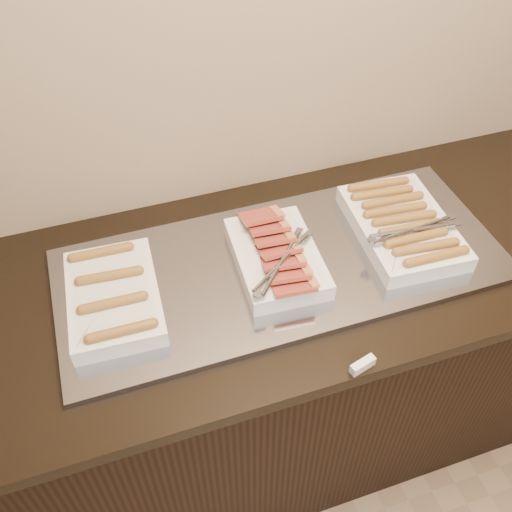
% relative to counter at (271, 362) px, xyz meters
% --- Properties ---
extents(counter, '(2.06, 0.76, 0.90)m').
position_rel_counter_xyz_m(counter, '(0.00, 0.00, 0.00)').
color(counter, black).
rests_on(counter, ground).
extents(warming_tray, '(1.20, 0.50, 0.02)m').
position_rel_counter_xyz_m(warming_tray, '(0.02, 0.00, 0.46)').
color(warming_tray, gray).
rests_on(warming_tray, counter).
extents(dish_left, '(0.24, 0.34, 0.07)m').
position_rel_counter_xyz_m(dish_left, '(-0.43, 0.00, 0.50)').
color(dish_left, silver).
rests_on(dish_left, warming_tray).
extents(dish_center, '(0.25, 0.34, 0.09)m').
position_rel_counter_xyz_m(dish_center, '(0.00, -0.00, 0.50)').
color(dish_center, silver).
rests_on(dish_center, warming_tray).
extents(dish_right, '(0.28, 0.39, 0.08)m').
position_rel_counter_xyz_m(dish_right, '(0.38, -0.00, 0.50)').
color(dish_right, silver).
rests_on(dish_right, warming_tray).
extents(label_holder, '(0.07, 0.04, 0.03)m').
position_rel_counter_xyz_m(label_holder, '(0.09, -0.36, 0.46)').
color(label_holder, silver).
rests_on(label_holder, counter).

